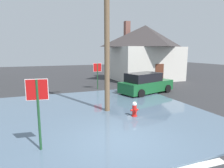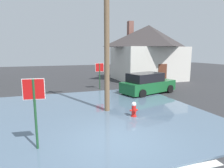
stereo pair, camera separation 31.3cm
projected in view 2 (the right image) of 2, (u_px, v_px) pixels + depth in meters
name	position (u px, v px, depth m)	size (l,w,h in m)	color
ground_plane	(117.00, 143.00, 7.07)	(80.00, 80.00, 0.10)	#2D2D30
flood_puddle	(87.00, 114.00, 10.08)	(12.38, 10.92, 0.08)	#4C6075
stop_sign_near	(34.00, 100.00, 6.17)	(0.68, 0.11, 2.45)	#1E4C28
fire_hydrant	(134.00, 110.00, 9.56)	(0.41, 0.35, 0.82)	red
utility_pole	(107.00, 17.00, 9.75)	(1.60, 0.28, 9.67)	brown
stop_sign_far	(100.00, 71.00, 16.72)	(0.74, 0.08, 2.28)	#1E4C28
house	(148.00, 52.00, 22.33)	(7.83, 6.58, 6.72)	beige
parked_car	(147.00, 84.00, 15.03)	(4.82, 2.99, 1.64)	#195B2D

